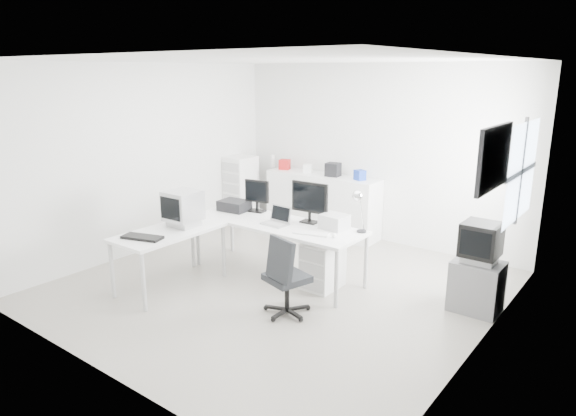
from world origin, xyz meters
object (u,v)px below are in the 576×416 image
Objects in this scene: laser_printer at (334,222)px; crt_tv at (481,243)px; filing_cabinet at (241,190)px; tv_cabinet at (476,286)px; inkjet_printer at (234,205)px; lcd_monitor_small at (257,196)px; side_desk at (170,259)px; crt_monitor at (183,211)px; drawer_pedestal at (323,265)px; office_chair at (287,274)px; main_desk at (277,249)px; sideboard at (322,204)px; laptop at (275,216)px; lcd_monitor_large at (310,202)px.

crt_tv is at bearing 15.82° from laser_printer.
tv_cabinet is at bearing -12.23° from filing_cabinet.
inkjet_printer is 0.37m from lcd_monitor_small.
side_desk is 3.44× the size of crt_monitor.
drawer_pedestal is 0.89m from office_chair.
main_desk is at bearing -175.91° from drawer_pedestal.
tv_cabinet is 0.52m from crt_tv.
crt_monitor reaches higher than side_desk.
laser_printer is at bearing -1.56° from inkjet_printer.
inkjet_printer is at bearing -171.98° from crt_tv.
lcd_monitor_small reaches higher than office_chair.
crt_monitor is at bearing -135.00° from main_desk.
office_chair is 2.20m from crt_tv.
lcd_monitor_small is at bearing -41.02° from filing_cabinet.
filing_cabinet reaches higher than inkjet_printer.
sideboard is (0.27, 1.86, -0.32)m from inkjet_printer.
drawer_pedestal is 1.64m from inkjet_printer.
laptop is 0.77m from laser_printer.
drawer_pedestal is 0.49× the size of filing_cabinet.
sideboard is (-0.93, 1.71, -0.52)m from lcd_monitor_large.
filing_cabinet is (-4.50, 0.98, 0.32)m from tv_cabinet.
lcd_monitor_large is at bearing -171.47° from tv_cabinet.
sideboard is (-0.58, 1.96, 0.13)m from main_desk.
drawer_pedestal is 2.31m from sideboard.
laptop reaches higher than tv_cabinet.
lcd_monitor_large is (0.35, 0.25, 0.65)m from main_desk.
laser_printer is (1.60, 1.32, 0.47)m from side_desk.
lcd_monitor_large is at bearing 150.26° from drawer_pedestal.
lcd_monitor_small reaches higher than main_desk.
laser_printer is 0.78× the size of crt_monitor.
drawer_pedestal is 1.47× the size of inkjet_printer.
laptop is (0.90, 1.00, 0.49)m from side_desk.
laptop reaches higher than inkjet_printer.
inkjet_printer is at bearing 167.62° from office_chair.
drawer_pedestal is 1.91m from crt_tv.
tv_cabinet is at bearing 15.82° from laser_printer.
side_desk is 4.39× the size of laser_printer.
laser_printer is at bearing 32.02° from crt_monitor.
inkjet_printer is 0.92m from laptop.
inkjet_printer is 3.35m from crt_tv.
office_chair is (1.34, -1.06, -0.50)m from lcd_monitor_small.
drawer_pedestal is 0.57m from laser_printer.
laptop is 0.62× the size of tv_cabinet.
lcd_monitor_small reaches higher than laser_printer.
crt_tv is 4.61m from filing_cabinet.
main_desk is 0.86m from lcd_monitor_small.
lcd_monitor_small is at bearing 155.56° from main_desk.
office_chair is at bearing -39.83° from filing_cabinet.
laptop is 0.30× the size of filing_cabinet.
crt_monitor is at bearing -63.63° from filing_cabinet.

